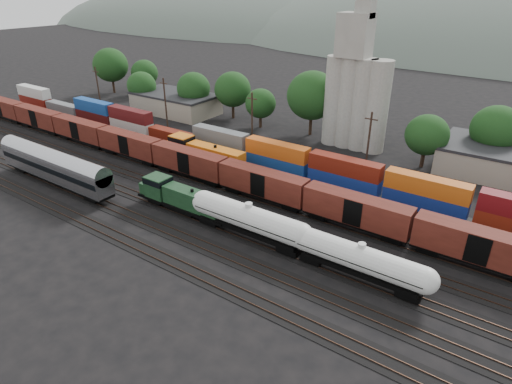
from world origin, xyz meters
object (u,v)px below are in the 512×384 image
Objects in this scene: green_locomotive at (178,196)px; tank_car_a at (249,219)px; orange_locomotive at (202,153)px; grain_silo at (356,93)px; passenger_coach at (54,165)px.

tank_car_a is (12.88, 0.00, 0.40)m from green_locomotive.
green_locomotive is 0.85× the size of orange_locomotive.
green_locomotive is 0.57× the size of grain_silo.
grain_silo is (18.19, 26.00, 8.48)m from orange_locomotive.
orange_locomotive is at bearing 119.64° from green_locomotive.
orange_locomotive reaches higher than green_locomotive.
passenger_coach reaches higher than tank_car_a.
passenger_coach reaches higher than orange_locomotive.
grain_silo reaches higher than tank_car_a.
passenger_coach is at bearing -125.76° from grain_silo.
green_locomotive is 0.63× the size of passenger_coach.
orange_locomotive is (-21.42, 15.00, -0.15)m from tank_car_a.
green_locomotive is 12.89m from tank_car_a.
tank_car_a reaches higher than green_locomotive.
orange_locomotive is 0.68× the size of grain_silo.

